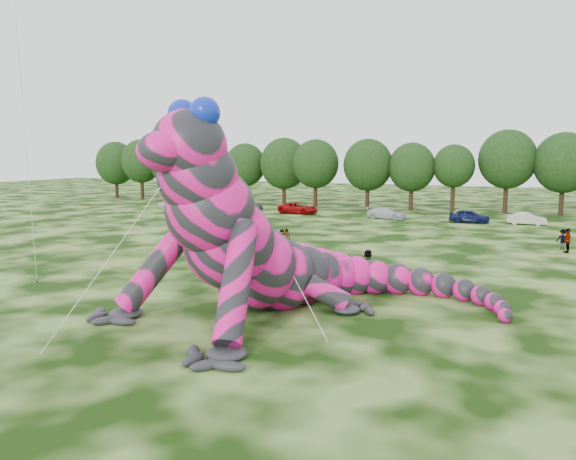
% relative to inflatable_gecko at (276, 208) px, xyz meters
% --- Properties ---
extents(ground, '(240.00, 240.00, 0.00)m').
position_rel_inflatable_gecko_xyz_m(ground, '(1.29, -6.88, -4.88)').
color(ground, '#16330A').
rests_on(ground, ground).
extents(inflatable_gecko, '(22.58, 24.27, 9.76)m').
position_rel_inflatable_gecko_xyz_m(inflatable_gecko, '(0.00, 0.00, 0.00)').
color(inflatable_gecko, '#EA1183').
rests_on(inflatable_gecko, ground).
extents(tree_0, '(6.91, 6.22, 9.51)m').
position_rel_inflatable_gecko_xyz_m(tree_0, '(-53.27, 52.35, -0.12)').
color(tree_0, black).
rests_on(tree_0, ground).
extents(tree_1, '(6.74, 6.07, 9.81)m').
position_rel_inflatable_gecko_xyz_m(tree_1, '(-47.07, 51.17, 0.03)').
color(tree_1, black).
rests_on(tree_1, ground).
extents(tree_2, '(7.04, 6.34, 9.64)m').
position_rel_inflatable_gecko_xyz_m(tree_2, '(-41.73, 51.88, -0.06)').
color(tree_2, black).
rests_on(tree_2, ground).
extents(tree_3, '(5.81, 5.23, 9.44)m').
position_rel_inflatable_gecko_xyz_m(tree_3, '(-34.43, 50.19, -0.16)').
color(tree_3, black).
rests_on(tree_3, ground).
extents(tree_4, '(6.22, 5.60, 9.06)m').
position_rel_inflatable_gecko_xyz_m(tree_4, '(-28.35, 51.83, -0.35)').
color(tree_4, black).
rests_on(tree_4, ground).
extents(tree_5, '(7.16, 6.44, 9.80)m').
position_rel_inflatable_gecko_xyz_m(tree_5, '(-21.84, 51.55, 0.02)').
color(tree_5, black).
rests_on(tree_5, ground).
extents(tree_6, '(6.52, 5.86, 9.49)m').
position_rel_inflatable_gecko_xyz_m(tree_6, '(-16.27, 49.80, -0.13)').
color(tree_6, black).
rests_on(tree_6, ground).
extents(tree_7, '(6.68, 6.01, 9.48)m').
position_rel_inflatable_gecko_xyz_m(tree_7, '(-8.79, 49.92, -0.14)').
color(tree_7, black).
rests_on(tree_7, ground).
extents(tree_8, '(6.14, 5.53, 8.94)m').
position_rel_inflatable_gecko_xyz_m(tree_8, '(-2.93, 50.10, -0.41)').
color(tree_8, black).
rests_on(tree_8, ground).
extents(tree_9, '(5.27, 4.74, 8.68)m').
position_rel_inflatable_gecko_xyz_m(tree_9, '(2.35, 50.46, -0.54)').
color(tree_9, black).
rests_on(tree_9, ground).
extents(tree_10, '(7.09, 6.38, 10.50)m').
position_rel_inflatable_gecko_xyz_m(tree_10, '(8.68, 51.70, 0.37)').
color(tree_10, black).
rests_on(tree_10, ground).
extents(tree_11, '(7.01, 6.31, 10.07)m').
position_rel_inflatable_gecko_xyz_m(tree_11, '(15.07, 51.31, 0.16)').
color(tree_11, black).
rests_on(tree_11, ground).
extents(car_0, '(3.88, 1.77, 1.29)m').
position_rel_inflatable_gecko_xyz_m(car_0, '(-33.03, 39.12, -4.23)').
color(car_0, silver).
rests_on(car_0, ground).
extents(car_1, '(3.94, 1.40, 1.30)m').
position_rel_inflatable_gecko_xyz_m(car_1, '(-22.62, 41.27, -4.23)').
color(car_1, black).
rests_on(car_1, ground).
extents(car_2, '(5.45, 3.17, 1.43)m').
position_rel_inflatable_gecko_xyz_m(car_2, '(-15.14, 40.55, -4.16)').
color(car_2, '#9A0709').
rests_on(car_2, ground).
extents(car_3, '(4.79, 2.55, 1.32)m').
position_rel_inflatable_gecko_xyz_m(car_3, '(-3.68, 39.31, -4.22)').
color(car_3, silver).
rests_on(car_3, ground).
extents(car_4, '(4.29, 1.78, 1.45)m').
position_rel_inflatable_gecko_xyz_m(car_4, '(5.49, 39.17, -4.15)').
color(car_4, '#0E1643').
rests_on(car_4, ground).
extents(car_5, '(3.92, 1.41, 1.28)m').
position_rel_inflatable_gecko_xyz_m(car_5, '(11.27, 39.73, -4.24)').
color(car_5, beige).
rests_on(car_5, ground).
extents(spectator_4, '(1.01, 1.06, 1.83)m').
position_rel_inflatable_gecko_xyz_m(spectator_4, '(-18.07, 27.61, -3.96)').
color(spectator_4, gray).
rests_on(spectator_4, ground).
extents(spectator_5, '(1.64, 0.64, 1.73)m').
position_rel_inflatable_gecko_xyz_m(spectator_5, '(2.41, 8.19, -4.01)').
color(spectator_5, gray).
rests_on(spectator_5, ground).
extents(spectator_0, '(0.76, 0.63, 1.79)m').
position_rel_inflatable_gecko_xyz_m(spectator_0, '(-5.82, 14.88, -3.98)').
color(spectator_0, gray).
rests_on(spectator_0, ground).
extents(spectator_1, '(1.05, 1.08, 1.76)m').
position_rel_inflatable_gecko_xyz_m(spectator_1, '(-5.99, 14.41, -4.00)').
color(spectator_1, gray).
rests_on(spectator_1, ground).
extents(spectator_3, '(0.73, 1.17, 1.86)m').
position_rel_inflatable_gecko_xyz_m(spectator_3, '(14.09, 22.46, -3.95)').
color(spectator_3, gray).
rests_on(spectator_3, ground).
extents(spectator_2, '(1.17, 0.87, 1.61)m').
position_rel_inflatable_gecko_xyz_m(spectator_2, '(13.87, 24.01, -4.07)').
color(spectator_2, gray).
rests_on(spectator_2, ground).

